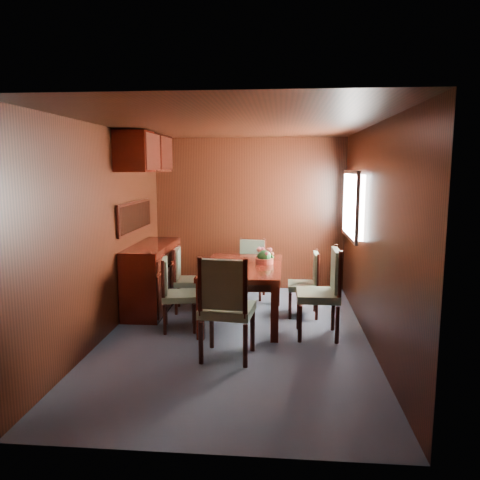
# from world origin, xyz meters

# --- Properties ---
(ground) EXTENTS (4.50, 4.50, 0.00)m
(ground) POSITION_xyz_m (0.00, 0.00, 0.00)
(ground) COLOR #383F4D
(ground) RESTS_ON ground
(room_shell) EXTENTS (3.06, 4.52, 2.41)m
(room_shell) POSITION_xyz_m (-0.10, 0.33, 1.63)
(room_shell) COLOR black
(room_shell) RESTS_ON ground
(sideboard) EXTENTS (0.48, 1.40, 0.90)m
(sideboard) POSITION_xyz_m (-1.25, 1.00, 0.45)
(sideboard) COLOR #360C06
(sideboard) RESTS_ON ground
(dining_table) EXTENTS (0.97, 1.55, 0.72)m
(dining_table) POSITION_xyz_m (0.03, 0.60, 0.62)
(dining_table) COLOR #360C06
(dining_table) RESTS_ON ground
(chair_left_near) EXTENTS (0.48, 0.50, 0.88)m
(chair_left_near) POSITION_xyz_m (-0.77, 0.20, 0.49)
(chair_left_near) COLOR black
(chair_left_near) RESTS_ON ground
(chair_left_far) EXTENTS (0.44, 0.46, 0.87)m
(chair_left_far) POSITION_xyz_m (-0.79, 0.94, 0.48)
(chair_left_far) COLOR black
(chair_left_far) RESTS_ON ground
(chair_right_near) EXTENTS (0.48, 0.50, 1.05)m
(chair_right_near) POSITION_xyz_m (1.01, 0.11, 0.58)
(chair_right_near) COLOR black
(chair_right_near) RESTS_ON ground
(chair_right_far) EXTENTS (0.39, 0.41, 0.86)m
(chair_right_far) POSITION_xyz_m (0.87, 0.87, 0.48)
(chair_right_far) COLOR black
(chair_right_far) RESTS_ON ground
(chair_head) EXTENTS (0.56, 0.54, 1.09)m
(chair_head) POSITION_xyz_m (-0.04, -0.67, 0.60)
(chair_head) COLOR black
(chair_head) RESTS_ON ground
(chair_foot) EXTENTS (0.46, 0.44, 0.87)m
(chair_foot) POSITION_xyz_m (0.06, 1.74, 0.48)
(chair_foot) COLOR black
(chair_foot) RESTS_ON ground
(flower_centerpiece) EXTENTS (0.25, 0.25, 0.25)m
(flower_centerpiece) POSITION_xyz_m (0.30, 0.71, 0.84)
(flower_centerpiece) COLOR #B84C38
(flower_centerpiece) RESTS_ON dining_table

